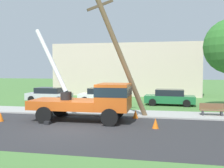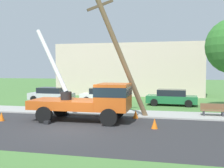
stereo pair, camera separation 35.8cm
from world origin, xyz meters
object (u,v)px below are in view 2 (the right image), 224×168
at_px(utility_truck, 93,99).
at_px(parked_sedan_green, 171,97).
at_px(parked_sedan_silver, 51,95).
at_px(leaning_utility_pole, 120,53).
at_px(traffic_cone_ahead, 155,124).
at_px(park_bench, 213,110).
at_px(traffic_cone_curbside, 136,114).
at_px(traffic_cone_behind, 2,116).
at_px(parked_sedan_white, 104,95).

relative_size(utility_truck, parked_sedan_green, 1.51).
bearing_deg(parked_sedan_silver, leaning_utility_pole, -40.98).
distance_m(traffic_cone_ahead, park_bench, 5.65).
height_order(utility_truck, traffic_cone_curbside, utility_truck).
bearing_deg(utility_truck, park_bench, 21.82).
height_order(utility_truck, traffic_cone_ahead, utility_truck).
bearing_deg(park_bench, traffic_cone_behind, -162.32).
distance_m(leaning_utility_pole, parked_sedan_white, 8.83).
relative_size(traffic_cone_behind, parked_sedan_silver, 0.13).
bearing_deg(utility_truck, traffic_cone_behind, -168.16).
xyz_separation_m(parked_sedan_silver, parked_sedan_green, (11.71, -0.16, 0.00)).
bearing_deg(parked_sedan_white, traffic_cone_ahead, -61.88).
height_order(utility_truck, traffic_cone_behind, utility_truck).
bearing_deg(traffic_cone_curbside, traffic_cone_behind, -162.18).
bearing_deg(leaning_utility_pole, utility_truck, -138.95).
distance_m(traffic_cone_ahead, parked_sedan_silver, 14.48).
height_order(parked_sedan_green, park_bench, parked_sedan_green).
distance_m(leaning_utility_pole, parked_sedan_silver, 11.55).
bearing_deg(parked_sedan_white, parked_sedan_silver, -176.70).
xyz_separation_m(leaning_utility_pole, parked_sedan_white, (-2.97, 7.51, -3.56)).
relative_size(utility_truck, parked_sedan_silver, 1.52).
bearing_deg(utility_truck, traffic_cone_ahead, -18.51).
relative_size(leaning_utility_pole, parked_sedan_silver, 1.87).
distance_m(traffic_cone_ahead, parked_sedan_white, 11.41).
distance_m(parked_sedan_silver, parked_sedan_white, 5.33).
xyz_separation_m(traffic_cone_ahead, park_bench, (3.67, 4.29, 0.18)).
relative_size(leaning_utility_pole, traffic_cone_curbside, 14.94).
xyz_separation_m(utility_truck, traffic_cone_curbside, (2.47, 1.42, -1.13)).
bearing_deg(traffic_cone_behind, traffic_cone_ahead, -0.64).
bearing_deg(utility_truck, leaning_utility_pole, 41.05).
xyz_separation_m(traffic_cone_curbside, parked_sedan_white, (-4.00, 7.34, 0.43)).
distance_m(utility_truck, parked_sedan_white, 8.93).
height_order(leaning_utility_pole, parked_sedan_white, leaning_utility_pole).
xyz_separation_m(utility_truck, traffic_cone_ahead, (3.84, -1.29, -1.13)).
relative_size(leaning_utility_pole, traffic_cone_behind, 14.94).
xyz_separation_m(leaning_utility_pole, parked_sedan_green, (3.41, 7.04, -3.56)).
distance_m(utility_truck, parked_sedan_silver, 10.91).
bearing_deg(parked_sedan_green, traffic_cone_curbside, -109.12).
bearing_deg(traffic_cone_curbside, leaning_utility_pole, -170.71).
bearing_deg(park_bench, utility_truck, -158.18).
xyz_separation_m(traffic_cone_behind, parked_sedan_green, (10.48, 9.48, 0.43)).
distance_m(leaning_utility_pole, park_bench, 7.38).
height_order(leaning_utility_pole, traffic_cone_curbside, leaning_utility_pole).
relative_size(parked_sedan_green, park_bench, 2.81).
height_order(parked_sedan_white, park_bench, parked_sedan_white).
bearing_deg(traffic_cone_ahead, park_bench, 49.46).
distance_m(traffic_cone_behind, parked_sedan_green, 14.14).
bearing_deg(parked_sedan_white, traffic_cone_curbside, -61.42).
distance_m(traffic_cone_curbside, parked_sedan_white, 8.37).
bearing_deg(traffic_cone_behind, utility_truck, 11.84).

